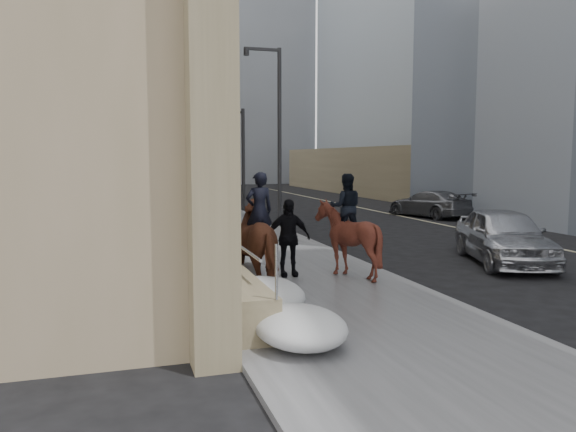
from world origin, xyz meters
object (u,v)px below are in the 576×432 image
object	(u,v)px
mounted_horse_right	(347,234)
car_grey	(429,204)
mounted_horse_left	(264,244)
car_silver	(504,236)
pedestrian	(288,238)

from	to	relation	value
mounted_horse_right	car_grey	size ratio (longest dim) A/B	0.54
mounted_horse_left	car_grey	size ratio (longest dim) A/B	0.56
mounted_horse_left	car_silver	distance (m)	8.18
mounted_horse_left	mounted_horse_right	xyz separation A→B (m)	(2.51, 1.22, -0.03)
mounted_horse_right	pedestrian	xyz separation A→B (m)	(-1.45, 0.45, -0.10)
mounted_horse_right	car_grey	xyz separation A→B (m)	(10.30, 13.07, -0.50)
mounted_horse_left	pedestrian	xyz separation A→B (m)	(1.06, 1.67, -0.13)
mounted_horse_left	car_grey	distance (m)	19.19
pedestrian	car_silver	distance (m)	6.87
pedestrian	car_silver	world-z (taller)	pedestrian
car_silver	car_grey	distance (m)	13.23
mounted_horse_right	car_grey	world-z (taller)	mounted_horse_right
mounted_horse_left	car_silver	xyz separation A→B (m)	(7.92, 2.00, -0.41)
mounted_horse_left	mounted_horse_right	world-z (taller)	mounted_horse_left
mounted_horse_left	pedestrian	size ratio (longest dim) A/B	1.37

